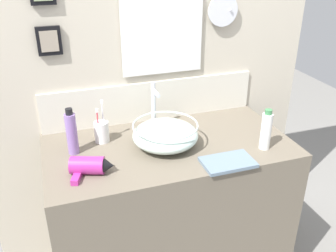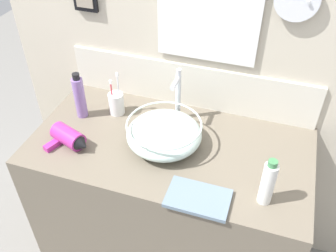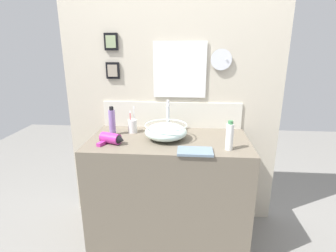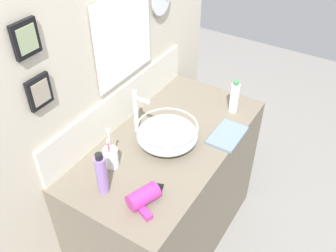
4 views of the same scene
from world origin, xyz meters
name	(u,v)px [view 1 (image 1 of 4)]	position (x,y,z in m)	size (l,w,h in m)	color
vanity_counter	(169,214)	(0.00, 0.00, 0.42)	(1.17, 0.61, 0.85)	#6B6051
back_panel	(149,55)	(0.00, 0.33, 1.20)	(1.78, 0.09, 2.40)	beige
glass_bowl_sink	(165,135)	(-0.02, -0.01, 0.91)	(0.31, 0.31, 0.11)	silver
faucet	(154,104)	(-0.02, 0.18, 0.99)	(0.02, 0.10, 0.25)	silver
hair_drier	(90,166)	(-0.39, -0.13, 0.89)	(0.20, 0.14, 0.08)	#B22D8C
toothbrush_cup	(102,131)	(-0.30, 0.13, 0.90)	(0.07, 0.07, 0.21)	white
spray_bottle	(266,130)	(0.41, -0.17, 0.94)	(0.05, 0.05, 0.20)	white
lotion_bottle	(72,133)	(-0.44, 0.07, 0.95)	(0.05, 0.05, 0.22)	#8C6BB2
hand_towel	(228,162)	(0.19, -0.25, 0.86)	(0.23, 0.14, 0.02)	slate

